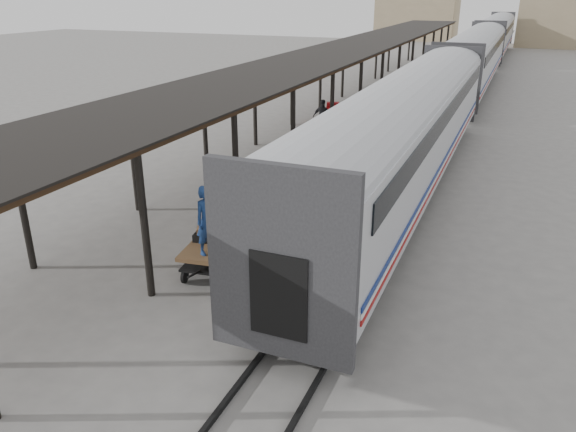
# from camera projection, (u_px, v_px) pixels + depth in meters

# --- Properties ---
(ground) EXTENTS (160.00, 160.00, 0.00)m
(ground) POSITION_uv_depth(u_px,v_px,m) (232.00, 271.00, 16.11)
(ground) COLOR slate
(ground) RESTS_ON ground
(train) EXTENTS (3.45, 76.01, 4.01)m
(train) POSITION_uv_depth(u_px,v_px,m) (474.00, 57.00, 42.91)
(train) COLOR silver
(train) RESTS_ON ground
(canopy) EXTENTS (4.90, 64.30, 4.15)m
(canopy) POSITION_uv_depth(u_px,v_px,m) (356.00, 47.00, 36.36)
(canopy) COLOR #422B19
(canopy) RESTS_ON ground
(rails) EXTENTS (1.54, 150.00, 0.12)m
(rails) POSITION_uv_depth(u_px,v_px,m) (470.00, 91.00, 44.07)
(rails) COLOR black
(rails) RESTS_ON ground
(building_left) EXTENTS (12.00, 8.00, 6.00)m
(building_left) POSITION_uv_depth(u_px,v_px,m) (417.00, 19.00, 88.74)
(building_left) COLOR tan
(building_left) RESTS_ON ground
(baggage_cart) EXTENTS (1.59, 2.56, 0.86)m
(baggage_cart) POSITION_uv_depth(u_px,v_px,m) (213.00, 249.00, 15.99)
(baggage_cart) COLOR brown
(baggage_cart) RESTS_ON ground
(suitcase_stack) EXTENTS (1.17, 1.23, 0.59)m
(suitcase_stack) POSITION_uv_depth(u_px,v_px,m) (215.00, 231.00, 16.17)
(suitcase_stack) COLOR #3A3A3C
(suitcase_stack) RESTS_ON baggage_cart
(luggage_tug) EXTENTS (1.17, 1.50, 1.17)m
(luggage_tug) POSITION_uv_depth(u_px,v_px,m) (333.00, 114.00, 33.76)
(luggage_tug) COLOR maroon
(luggage_tug) RESTS_ON ground
(porter) EXTENTS (0.73, 0.83, 1.92)m
(porter) POSITION_uv_depth(u_px,v_px,m) (207.00, 220.00, 14.90)
(porter) COLOR navy
(porter) RESTS_ON baggage_cart
(pedestrian) EXTENTS (1.16, 0.51, 1.95)m
(pedestrian) POSITION_uv_depth(u_px,v_px,m) (323.00, 117.00, 30.77)
(pedestrian) COLOR black
(pedestrian) RESTS_ON ground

